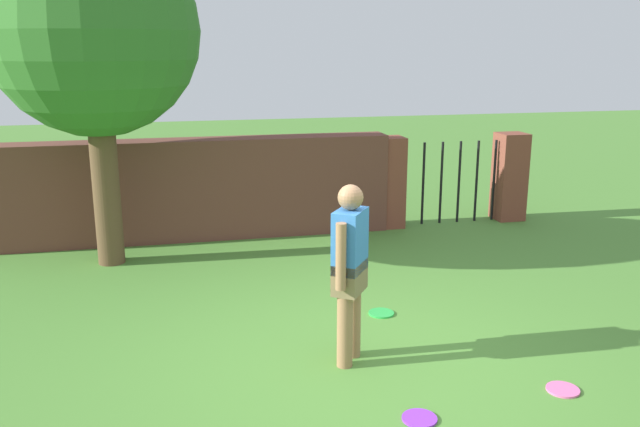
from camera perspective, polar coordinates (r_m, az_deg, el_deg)
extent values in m
plane|color=#4C8433|center=(6.10, 4.00, -12.75)|extent=(40.00, 40.00, 0.00)
cube|color=brown|center=(9.81, -11.90, 1.98)|extent=(6.11, 0.50, 1.46)
cylinder|color=brown|center=(8.86, -17.88, 2.83)|extent=(0.34, 0.34, 2.22)
sphere|color=#337028|center=(8.71, -18.81, 14.58)|extent=(2.54, 2.54, 2.54)
cylinder|color=#9E704C|center=(5.89, 2.15, -9.19)|extent=(0.14, 0.14, 0.85)
cylinder|color=#9E704C|center=(6.08, 2.86, -8.42)|extent=(0.14, 0.14, 0.85)
cube|color=olive|center=(5.84, 2.55, -5.41)|extent=(0.39, 0.42, 0.28)
cube|color=#3372BF|center=(5.74, 2.58, -2.36)|extent=(0.39, 0.42, 0.55)
sphere|color=#9E704C|center=(5.64, 2.63, 1.39)|extent=(0.22, 0.22, 0.22)
cylinder|color=#9E704C|center=(5.56, 1.80, -3.72)|extent=(0.09, 0.09, 0.58)
cylinder|color=#9E704C|center=(5.97, 3.30, -2.47)|extent=(0.09, 0.09, 0.58)
cube|color=brown|center=(10.34, 5.87, 2.68)|extent=(0.44, 0.44, 1.40)
cube|color=brown|center=(11.16, 15.90, 3.06)|extent=(0.44, 0.44, 1.40)
cylinder|color=black|center=(10.44, 7.27, 2.47)|extent=(0.04, 0.04, 1.30)
cylinder|color=black|center=(10.55, 8.81, 2.53)|extent=(0.04, 0.04, 1.30)
cylinder|color=black|center=(10.66, 10.32, 2.60)|extent=(0.04, 0.04, 1.30)
cylinder|color=black|center=(10.78, 11.80, 2.65)|extent=(0.04, 0.04, 1.30)
cylinder|color=black|center=(10.91, 13.24, 2.71)|extent=(0.04, 0.04, 1.30)
cylinder|color=black|center=(11.04, 14.65, 2.76)|extent=(0.04, 0.04, 1.30)
cylinder|color=green|center=(7.15, 5.26, -8.48)|extent=(0.27, 0.27, 0.02)
cylinder|color=purple|center=(5.35, 8.51, -16.95)|extent=(0.27, 0.27, 0.02)
cylinder|color=pink|center=(6.01, 20.05, -13.96)|extent=(0.27, 0.27, 0.02)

